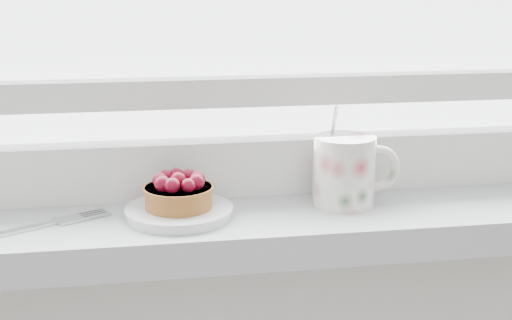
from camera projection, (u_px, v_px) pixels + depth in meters
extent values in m
cube|color=#B7BCBE|center=(218.00, 226.00, 0.85)|extent=(1.60, 0.20, 0.04)
cube|color=white|center=(211.00, 166.00, 0.90)|extent=(1.30, 0.05, 0.07)
cube|color=white|center=(210.00, 92.00, 0.88)|extent=(1.30, 0.04, 0.04)
cylinder|color=silver|center=(179.00, 212.00, 0.81)|extent=(0.12, 0.12, 0.01)
cylinder|color=brown|center=(179.00, 197.00, 0.81)|extent=(0.08, 0.08, 0.02)
cylinder|color=brown|center=(178.00, 189.00, 0.81)|extent=(0.08, 0.08, 0.01)
sphere|color=#4D0A17|center=(178.00, 180.00, 0.80)|extent=(0.02, 0.02, 0.02)
sphere|color=#4D0A17|center=(197.00, 179.00, 0.81)|extent=(0.02, 0.02, 0.02)
sphere|color=#4D0A17|center=(189.00, 176.00, 0.82)|extent=(0.02, 0.02, 0.02)
sphere|color=#4D0A17|center=(176.00, 175.00, 0.82)|extent=(0.02, 0.02, 0.02)
sphere|color=#4D0A17|center=(166.00, 177.00, 0.82)|extent=(0.02, 0.02, 0.02)
sphere|color=#4D0A17|center=(160.00, 180.00, 0.81)|extent=(0.02, 0.02, 0.02)
sphere|color=#4D0A17|center=(162.00, 184.00, 0.79)|extent=(0.02, 0.02, 0.02)
sphere|color=#4D0A17|center=(172.00, 186.00, 0.78)|extent=(0.02, 0.02, 0.02)
sphere|color=#4D0A17|center=(188.00, 186.00, 0.79)|extent=(0.02, 0.02, 0.02)
sphere|color=#4D0A17|center=(196.00, 182.00, 0.80)|extent=(0.02, 0.02, 0.02)
cylinder|color=silver|center=(344.00, 171.00, 0.85)|extent=(0.08, 0.08, 0.08)
cylinder|color=black|center=(345.00, 140.00, 0.84)|extent=(0.07, 0.07, 0.01)
torus|color=silver|center=(377.00, 169.00, 0.86)|extent=(0.06, 0.01, 0.06)
cylinder|color=silver|center=(334.00, 125.00, 0.85)|extent=(0.01, 0.02, 0.05)
cube|color=silver|center=(48.00, 224.00, 0.79)|extent=(0.02, 0.02, 0.00)
cube|color=silver|center=(69.00, 219.00, 0.80)|extent=(0.04, 0.04, 0.00)
cube|color=silver|center=(97.00, 216.00, 0.81)|extent=(0.03, 0.02, 0.00)
cube|color=silver|center=(95.00, 215.00, 0.82)|extent=(0.03, 0.02, 0.00)
cube|color=silver|center=(92.00, 213.00, 0.82)|extent=(0.03, 0.02, 0.00)
cube|color=silver|center=(90.00, 212.00, 0.83)|extent=(0.03, 0.02, 0.00)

